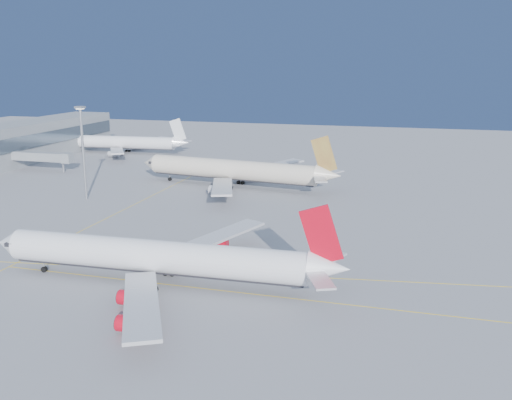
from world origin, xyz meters
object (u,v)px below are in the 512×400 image
(airliner_third, at_px, (125,142))
(airliner_etihad, at_px, (236,170))
(airliner_virgin, at_px, (162,257))
(light_mast, at_px, (83,145))

(airliner_third, bearing_deg, airliner_etihad, -42.23)
(airliner_etihad, bearing_deg, airliner_third, 149.77)
(airliner_etihad, distance_m, airliner_third, 83.53)
(airliner_third, bearing_deg, airliner_virgin, -63.61)
(airliner_virgin, xyz_separation_m, light_mast, (-47.99, 52.70, 10.53))
(airliner_virgin, distance_m, light_mast, 72.05)
(light_mast, bearing_deg, airliner_third, 110.99)
(airliner_etihad, bearing_deg, light_mast, -135.90)
(airliner_etihad, xyz_separation_m, light_mast, (-36.10, -26.73, 10.06))
(airliner_virgin, relative_size, airliner_third, 1.13)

